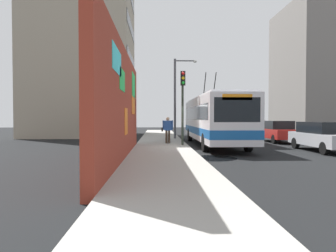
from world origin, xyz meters
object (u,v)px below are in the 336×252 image
Objects in this scene: parked_car_silver at (323,136)px; parked_car_red at (277,131)px; city_bus at (214,119)px; pedestrian_midblock at (168,128)px; street_lamp at (178,93)px; traffic_light at (183,96)px.

parked_car_red is (6.31, -0.00, -0.00)m from parked_car_silver.
city_bus reaches higher than pedestrian_midblock.
street_lamp is at bearing -11.57° from pedestrian_midblock.
city_bus is at bearing 54.67° from parked_car_silver.
street_lamp is at bearing 23.44° from city_bus.
pedestrian_midblock is 0.27× the size of street_lamp.
city_bus is 3.06m from pedestrian_midblock.
street_lamp is at bearing 40.79° from parked_car_silver.
parked_car_silver is 6.31m from parked_car_red.
traffic_light is (2.22, 7.35, 2.29)m from parked_car_silver.
pedestrian_midblock is at bearing 89.92° from city_bus.
traffic_light reaches higher than pedestrian_midblock.
parked_car_red is at bearing -106.00° from street_lamp.
parked_car_red is 1.03× the size of traffic_light.
pedestrian_midblock reaches higher than parked_car_silver.
parked_car_red is (2.62, -5.20, -0.91)m from city_bus.
city_bus is 2.53× the size of parked_car_red.
traffic_light is at bearing 73.23° from parked_car_silver.
parked_car_silver is at bearing -139.21° from street_lamp.
traffic_light is (-4.10, 7.35, 2.29)m from parked_car_red.
pedestrian_midblock is (-2.62, 8.20, 0.31)m from parked_car_red.
parked_car_silver is 1.02× the size of parked_car_red.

